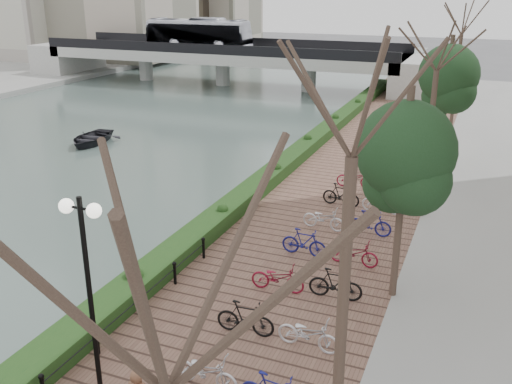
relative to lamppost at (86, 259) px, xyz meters
The scene contains 9 objects.
river_water 29.50m from the lamppost, 126.85° to the left, with size 30.00×130.00×0.02m, color #4D615B.
promenade 16.40m from the lamppost, 84.66° to the left, with size 8.00×75.00×0.50m, color brown.
hedge 18.77m from the lamppost, 95.95° to the left, with size 1.10×56.00×0.60m, color #163814.
chain_fence 3.47m from the lamppost, 161.45° to the left, with size 0.10×14.10×0.70m.
lamppost is the anchor object (origin of this frame).
bicycle_parking 9.95m from the lamppost, 71.64° to the left, with size 2.40×17.32×1.00m.
street_trees 12.35m from the lamppost, 63.62° to the left, with size 3.20×37.12×6.80m.
bridge 46.99m from the lamppost, 112.60° to the left, with size 36.00×10.77×6.50m.
boat 25.48m from the lamppost, 128.17° to the left, with size 2.80×3.92×0.81m, color black.
Camera 1 is at (9.99, -7.05, 9.60)m, focal length 40.00 mm.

